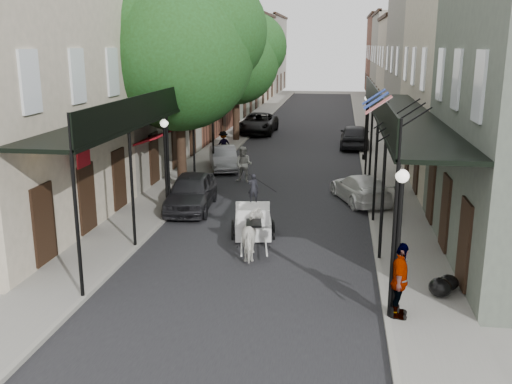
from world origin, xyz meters
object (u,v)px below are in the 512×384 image
(tree_near, at_px, (188,48))
(car_right_far, at_px, (355,136))
(tree_far, at_px, (241,56))
(car_left_mid, at_px, (223,158))
(lamppost_left, at_px, (166,164))
(pedestrian_sidewalk_right, at_px, (400,280))
(car_right_near, at_px, (361,189))
(horse, at_px, (254,235))
(car_left_near, at_px, (191,192))
(car_left_far, at_px, (258,123))
(pedestrian_walking, at_px, (244,165))
(lamppost_right_near, at_px, (398,242))
(carriage, at_px, (253,209))
(pedestrian_sidewalk_left, at_px, (223,144))
(lamppost_right_far, at_px, (366,127))

(tree_near, bearing_deg, car_right_far, 57.68)
(tree_far, bearing_deg, car_left_mid, -86.10)
(lamppost_left, height_order, car_left_mid, lamppost_left)
(pedestrian_sidewalk_right, bearing_deg, car_right_near, 10.28)
(horse, height_order, car_left_mid, horse)
(car_left_near, xyz_separation_m, car_left_far, (-0.26, 20.95, 0.03))
(pedestrian_walking, height_order, car_right_near, pedestrian_walking)
(lamppost_right_near, distance_m, carriage, 7.61)
(carriage, bearing_deg, car_left_mid, 97.50)
(lamppost_right_near, height_order, carriage, lamppost_right_near)
(lamppost_right_near, xyz_separation_m, car_left_near, (-7.44, 8.85, -1.30))
(car_left_near, bearing_deg, lamppost_right_near, -54.38)
(lamppost_right_near, relative_size, car_right_far, 0.80)
(carriage, xyz_separation_m, car_left_far, (-3.26, 23.72, -0.17))
(tree_near, distance_m, pedestrian_sidewalk_left, 9.30)
(tree_far, height_order, carriage, tree_far)
(pedestrian_sidewalk_left, height_order, pedestrian_sidewalk_right, pedestrian_sidewalk_right)
(lamppost_right_near, distance_m, car_right_far, 24.54)
(lamppost_right_near, height_order, car_right_far, lamppost_right_near)
(car_left_mid, bearing_deg, car_right_far, 30.40)
(lamppost_right_far, distance_m, car_right_far, 4.70)
(tree_near, bearing_deg, pedestrian_sidewalk_right, -55.41)
(pedestrian_sidewalk_left, relative_size, car_left_near, 0.35)
(pedestrian_walking, xyz_separation_m, car_left_far, (-1.60, 15.88, -0.11))
(horse, bearing_deg, pedestrian_sidewalk_right, 127.73)
(lamppost_right_near, bearing_deg, pedestrian_sidewalk_right, 0.00)
(horse, bearing_deg, lamppost_left, -54.68)
(tree_far, relative_size, pedestrian_walking, 4.85)
(carriage, height_order, car_left_mid, carriage)
(pedestrian_sidewalk_left, height_order, car_right_far, pedestrian_sidewalk_left)
(pedestrian_walking, bearing_deg, car_left_near, -91.72)
(car_left_near, bearing_deg, lamppost_left, -136.08)
(lamppost_right_far, bearing_deg, car_right_far, 96.34)
(car_left_mid, bearing_deg, car_left_far, 73.14)
(tree_far, xyz_separation_m, carriage, (3.91, -20.10, -4.89))
(pedestrian_walking, height_order, car_left_mid, pedestrian_walking)
(lamppost_right_far, distance_m, car_right_near, 9.13)
(car_right_far, bearing_deg, pedestrian_sidewalk_left, 33.14)
(lamppost_right_far, xyz_separation_m, pedestrian_sidewalk_right, (0.10, -20.00, -0.97))
(tree_near, xyz_separation_m, car_right_far, (7.80, 12.33, -5.70))
(lamppost_right_near, relative_size, car_right_near, 0.89)
(lamppost_right_near, distance_m, car_left_mid, 18.45)
(pedestrian_sidewalk_right, relative_size, car_left_near, 0.44)
(horse, height_order, pedestrian_sidewalk_left, pedestrian_sidewalk_left)
(pedestrian_sidewalk_right, xyz_separation_m, car_right_near, (-0.60, 11.00, -0.47))
(car_right_near, bearing_deg, car_left_mid, -57.35)
(pedestrian_sidewalk_right, relative_size, car_left_mid, 0.50)
(tree_far, distance_m, horse, 23.31)
(lamppost_right_far, relative_size, car_left_far, 0.66)
(car_right_far, bearing_deg, car_left_mid, 48.28)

